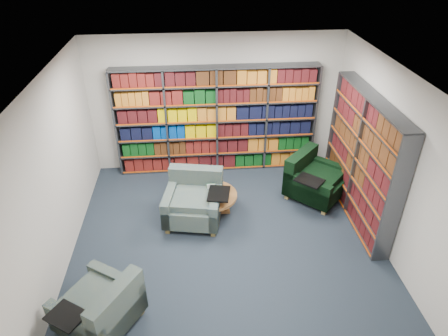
{
  "coord_description": "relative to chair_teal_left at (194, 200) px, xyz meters",
  "views": [
    {
      "loc": [
        -0.49,
        -4.99,
        4.53
      ],
      "look_at": [
        0.0,
        0.6,
        1.05
      ],
      "focal_mm": 32.0,
      "sensor_mm": 36.0,
      "label": 1
    }
  ],
  "objects": [
    {
      "name": "chair_teal_front",
      "position": [
        -1.22,
        -2.19,
        -0.02
      ],
      "size": [
        1.22,
        1.22,
        0.8
      ],
      "color": "#021A3E",
      "rests_on": "ground"
    },
    {
      "name": "bookshelf_right",
      "position": [
        2.86,
        -0.09,
        0.75
      ],
      "size": [
        0.28,
        2.5,
        2.2
      ],
      "color": "#47494F",
      "rests_on": "ground"
    },
    {
      "name": "bookshelf_back",
      "position": [
        0.51,
        1.65,
        0.75
      ],
      "size": [
        4.0,
        0.28,
        2.2
      ],
      "color": "#47494F",
      "rests_on": "ground"
    },
    {
      "name": "room_shell",
      "position": [
        0.51,
        -0.69,
        1.05
      ],
      "size": [
        5.02,
        5.02,
        2.82
      ],
      "color": "#1B1F2E",
      "rests_on": "ground"
    },
    {
      "name": "coffee_table",
      "position": [
        0.3,
        0.04,
        -0.0
      ],
      "size": [
        0.92,
        0.92,
        0.65
      ],
      "color": "#984E2F",
      "rests_on": "ground"
    },
    {
      "name": "chair_green_right",
      "position": [
        2.24,
        0.47,
        -0.0
      ],
      "size": [
        1.33,
        1.33,
        0.86
      ],
      "color": "black",
      "rests_on": "ground"
    },
    {
      "name": "chair_teal_left",
      "position": [
        0.0,
        0.0,
        0.0
      ],
      "size": [
        1.21,
        1.1,
        0.86
      ],
      "color": "#021A3E",
      "rests_on": "ground"
    }
  ]
}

